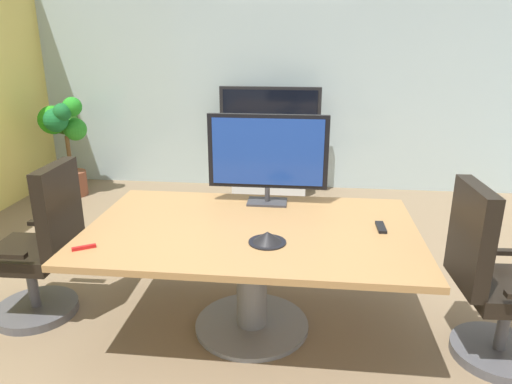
# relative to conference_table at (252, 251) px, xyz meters

# --- Properties ---
(ground_plane) EXTENTS (7.30, 7.30, 0.00)m
(ground_plane) POSITION_rel_conference_table_xyz_m (-0.08, 0.07, -0.56)
(ground_plane) COLOR #7A664C
(wall_back_glass_partition) EXTENTS (6.09, 0.10, 2.66)m
(wall_back_glass_partition) POSITION_rel_conference_table_xyz_m (-0.08, 3.22, 0.77)
(wall_back_glass_partition) COLOR #9EB2B7
(wall_back_glass_partition) RESTS_ON ground
(conference_table) EXTENTS (2.06, 1.28, 0.73)m
(conference_table) POSITION_rel_conference_table_xyz_m (0.00, 0.00, 0.00)
(conference_table) COLOR olive
(conference_table) RESTS_ON ground
(office_chair_left) EXTENTS (0.60, 0.58, 1.09)m
(office_chair_left) POSITION_rel_conference_table_xyz_m (-1.44, -0.00, -0.10)
(office_chair_left) COLOR #4C4C51
(office_chair_left) RESTS_ON ground
(office_chair_right) EXTENTS (0.61, 0.58, 1.09)m
(office_chair_right) POSITION_rel_conference_table_xyz_m (1.44, -0.15, -0.10)
(office_chair_right) COLOR #4C4C51
(office_chair_right) RESTS_ON ground
(tv_monitor) EXTENTS (0.84, 0.18, 0.64)m
(tv_monitor) POSITION_rel_conference_table_xyz_m (0.06, 0.47, 0.52)
(tv_monitor) COLOR #333338
(tv_monitor) RESTS_ON conference_table
(wall_display_unit) EXTENTS (1.20, 0.36, 1.31)m
(wall_display_unit) POSITION_rel_conference_table_xyz_m (-0.12, 2.86, -0.12)
(wall_display_unit) COLOR #B7BABC
(wall_display_unit) RESTS_ON ground
(potted_plant) EXTENTS (0.57, 0.59, 1.20)m
(potted_plant) POSITION_rel_conference_table_xyz_m (-2.56, 2.54, 0.21)
(potted_plant) COLOR brown
(potted_plant) RESTS_ON ground
(conference_phone) EXTENTS (0.22, 0.22, 0.07)m
(conference_phone) POSITION_rel_conference_table_xyz_m (0.12, -0.22, 0.20)
(conference_phone) COLOR black
(conference_phone) RESTS_ON conference_table
(remote_control) EXTENTS (0.05, 0.17, 0.02)m
(remote_control) POSITION_rel_conference_table_xyz_m (0.80, 0.07, 0.18)
(remote_control) COLOR black
(remote_control) RESTS_ON conference_table
(whiteboard_marker) EXTENTS (0.12, 0.09, 0.02)m
(whiteboard_marker) POSITION_rel_conference_table_xyz_m (-0.90, -0.42, 0.18)
(whiteboard_marker) COLOR red
(whiteboard_marker) RESTS_ON conference_table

